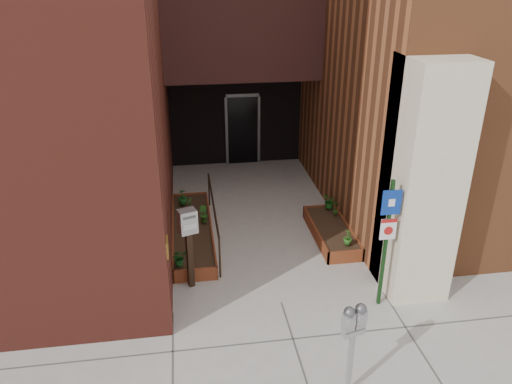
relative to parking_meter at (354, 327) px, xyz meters
name	(u,v)px	position (x,y,z in m)	size (l,w,h in m)	color
ground	(281,303)	(-0.54, 2.23, -1.21)	(80.00, 80.00, 0.00)	#9E9991
planter_left	(192,232)	(-2.09, 4.93, -1.08)	(0.90, 3.60, 0.30)	maroon
planter_right	(331,233)	(1.06, 4.43, -1.08)	(0.80, 2.20, 0.30)	maroon
handrail	(213,208)	(-1.59, 4.88, -0.46)	(0.04, 3.34, 0.90)	black
parking_meter	(354,327)	(0.00, 0.00, 0.00)	(0.36, 0.21, 1.56)	#A0A1A3
sign_post	(387,231)	(1.23, 1.93, 0.33)	(0.34, 0.08, 2.50)	black
payment_dropbox	(188,232)	(-2.18, 3.03, -0.02)	(0.39, 0.33, 1.65)	black
shrub_left_a	(179,257)	(-2.38, 3.34, -0.74)	(0.30, 0.30, 0.33)	#165018
shrub_left_b	(203,214)	(-1.82, 5.09, -0.72)	(0.21, 0.21, 0.39)	#235317
shrub_left_c	(183,197)	(-2.27, 6.09, -0.71)	(0.22, 0.22, 0.40)	#164F19
shrub_left_d	(190,205)	(-2.11, 5.65, -0.73)	(0.19, 0.19, 0.36)	#265719
shrub_right_a	(348,237)	(1.16, 3.60, -0.74)	(0.19, 0.19, 0.34)	#2A5F1B
shrub_right_b	(336,208)	(1.31, 4.98, -0.73)	(0.19, 0.19, 0.36)	#2B601B
shrub_right_c	(330,201)	(1.26, 5.33, -0.73)	(0.33, 0.33, 0.37)	#1B5F1B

